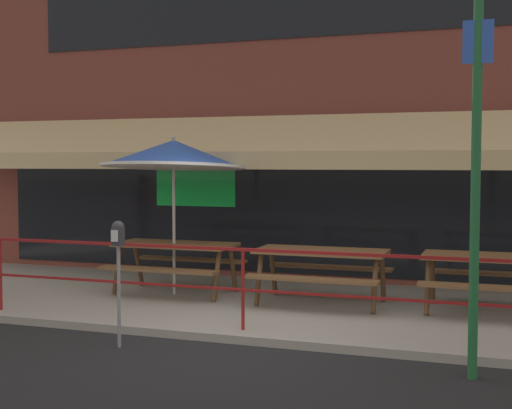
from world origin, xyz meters
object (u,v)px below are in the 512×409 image
(picnic_table_left, at_px, (175,253))
(street_sign_pole, at_px, (476,141))
(picnic_table_centre, at_px, (321,261))
(patio_umbrella_left, at_px, (173,155))
(parking_meter_far, at_px, (118,245))
(picnic_table_right, at_px, (494,268))

(picnic_table_left, xyz_separation_m, street_sign_pole, (4.38, -2.60, 1.56))
(picnic_table_centre, bearing_deg, patio_umbrella_left, 179.12)
(patio_umbrella_left, xyz_separation_m, street_sign_pole, (4.38, -2.56, 0.09))
(parking_meter_far, bearing_deg, picnic_table_right, 34.98)
(picnic_table_right, bearing_deg, patio_umbrella_left, -178.70)
(picnic_table_left, xyz_separation_m, picnic_table_centre, (2.26, -0.07, 0.00))
(parking_meter_far, xyz_separation_m, street_sign_pole, (3.78, 0.09, 1.12))
(street_sign_pole, bearing_deg, parking_meter_far, -178.67)
(parking_meter_far, bearing_deg, picnic_table_left, 102.59)
(picnic_table_left, height_order, picnic_table_centre, same)
(picnic_table_right, xyz_separation_m, parking_meter_far, (-3.93, -2.75, 0.44))
(picnic_table_left, bearing_deg, picnic_table_centre, -1.88)
(picnic_table_left, height_order, picnic_table_right, same)
(picnic_table_left, height_order, parking_meter_far, parking_meter_far)
(patio_umbrella_left, bearing_deg, street_sign_pole, -30.26)
(parking_meter_far, height_order, street_sign_pole, street_sign_pole)
(picnic_table_centre, xyz_separation_m, patio_umbrella_left, (-2.26, 0.03, 1.47))
(picnic_table_left, distance_m, parking_meter_far, 2.79)
(picnic_table_right, xyz_separation_m, street_sign_pole, (-0.14, -2.66, 1.56))
(street_sign_pole, bearing_deg, picnic_table_left, 149.35)
(picnic_table_centre, height_order, street_sign_pole, street_sign_pole)
(patio_umbrella_left, height_order, street_sign_pole, street_sign_pole)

